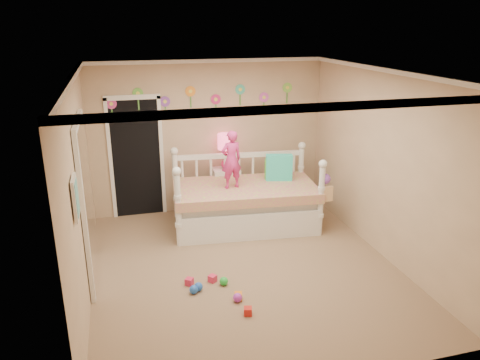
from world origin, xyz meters
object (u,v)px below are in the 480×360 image
object	(u,v)px
nightstand	(226,190)
daybed	(245,190)
table_lamp	(226,146)
child	(231,160)

from	to	relation	value
nightstand	daybed	bearing A→B (deg)	-77.37
nightstand	table_lamp	world-z (taller)	table_lamp
child	table_lamp	bearing A→B (deg)	-107.38
daybed	table_lamp	size ratio (longest dim) A/B	3.75
table_lamp	child	bearing A→B (deg)	-97.23
daybed	nightstand	size ratio (longest dim) A/B	3.01
table_lamp	nightstand	bearing A→B (deg)	180.00
daybed	child	size ratio (longest dim) A/B	2.51
daybed	table_lamp	distance (m)	0.92
daybed	child	distance (m)	0.58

